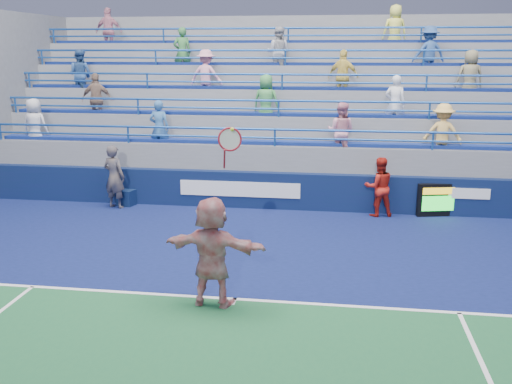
% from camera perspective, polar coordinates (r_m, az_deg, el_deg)
% --- Properties ---
extents(ground, '(120.00, 120.00, 0.00)m').
position_cam_1_polar(ground, '(11.01, -2.15, -10.75)').
color(ground, '#333538').
extents(sponsor_wall, '(18.00, 0.32, 1.10)m').
position_cam_1_polar(sponsor_wall, '(16.92, 1.79, 0.13)').
color(sponsor_wall, '#0B1B3D').
rests_on(sponsor_wall, ground).
extents(bleacher_stand, '(18.00, 5.60, 6.13)m').
position_cam_1_polar(bleacher_stand, '(20.41, 2.99, 5.37)').
color(bleacher_stand, slate).
rests_on(bleacher_stand, ground).
extents(serve_speed_board, '(1.38, 0.46, 0.96)m').
position_cam_1_polar(serve_speed_board, '(16.96, 18.05, -0.77)').
color(serve_speed_board, black).
rests_on(serve_speed_board, ground).
extents(judge_chair, '(0.59, 0.60, 0.87)m').
position_cam_1_polar(judge_chair, '(17.80, -12.75, -0.41)').
color(judge_chair, '#0D1D40').
rests_on(judge_chair, ground).
extents(tennis_player, '(1.98, 0.81, 3.33)m').
position_cam_1_polar(tennis_player, '(10.46, -4.39, -5.96)').
color(tennis_player, silver).
rests_on(tennis_player, ground).
extents(line_judge, '(0.79, 0.63, 1.91)m').
position_cam_1_polar(line_judge, '(17.42, -13.99, 1.48)').
color(line_judge, '#131C36').
rests_on(line_judge, ground).
extents(ball_girl, '(0.95, 0.82, 1.70)m').
position_cam_1_polar(ball_girl, '(16.45, 12.19, 0.49)').
color(ball_girl, '#B21E14').
rests_on(ball_girl, ground).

